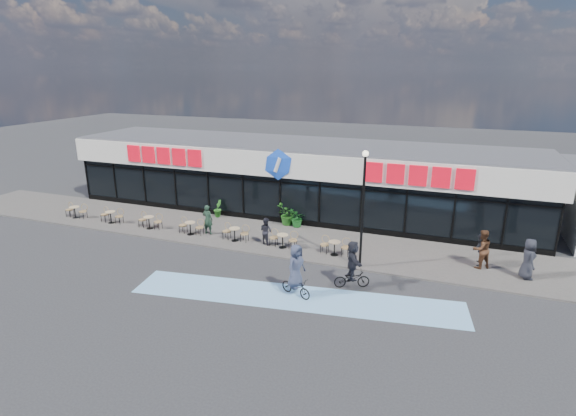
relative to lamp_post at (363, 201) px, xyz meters
The scene contains 22 objects.
ground 7.25m from the lamp_post, 158.92° to the right, with size 120.00×120.00×0.00m, color #28282B.
sidewalk 7.20m from the lamp_post, 159.76° to the left, with size 44.00×5.00×0.10m, color #544F4A.
bike_lane 5.47m from the lamp_post, 117.36° to the right, with size 14.00×2.20×0.01m, color #76AEDF.
building 9.75m from the lamp_post, 128.02° to the left, with size 30.60×6.57×4.75m.
lamp_post is the anchor object (origin of this frame).
bistro_set_0 18.78m from the lamp_post, behind, with size 1.54×0.62×0.90m.
bistro_set_1 15.99m from the lamp_post, behind, with size 1.54×0.62×0.90m.
bistro_set_2 13.21m from the lamp_post, behind, with size 1.54×0.62×0.90m.
bistro_set_3 10.47m from the lamp_post, behind, with size 1.54×0.62×0.90m.
bistro_set_4 7.80m from the lamp_post, behind, with size 1.54×0.62×0.90m.
bistro_set_5 5.30m from the lamp_post, 167.01° to the left, with size 1.54×0.62×0.90m.
bistro_set_6 3.39m from the lamp_post, 146.43° to the left, with size 1.54×0.62×0.90m.
potted_plant_left 11.36m from the lamp_post, 156.86° to the left, with size 0.60×0.48×1.09m, color #25631C.
potted_plant_mid 6.91m from the lamp_post, 138.04° to the left, with size 0.97×0.84×1.08m, color #18561D.
potted_plant_right 7.42m from the lamp_post, 140.98° to the left, with size 1.20×1.04×1.34m, color #1F5418.
patron_left 9.56m from the lamp_post, behind, with size 0.63×0.41×1.72m, color #1C3224.
patron_right 6.06m from the lamp_post, 168.49° to the left, with size 0.72×0.56×1.49m, color black.
pedestrian_a 6.30m from the lamp_post, 22.40° to the left, with size 0.76×0.60×1.57m, color #22242B.
pedestrian_b 7.83m from the lamp_post, 10.84° to the left, with size 0.93×0.61×1.90m, color #22232A.
pedestrian_c 6.19m from the lamp_post, 19.17° to the left, with size 0.93×0.73×1.92m, color #472A19.
cyclist_a 4.80m from the lamp_post, 118.50° to the right, with size 1.63×1.08×2.32m.
cyclist_b 3.17m from the lamp_post, 88.19° to the right, with size 1.67×1.68×2.18m.
Camera 1 is at (9.66, -17.48, 9.28)m, focal length 28.00 mm.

